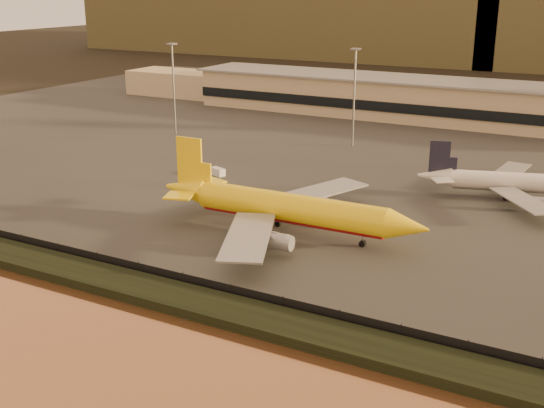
{
  "coord_description": "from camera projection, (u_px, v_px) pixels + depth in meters",
  "views": [
    {
      "loc": [
        55.22,
        -84.64,
        41.62
      ],
      "look_at": [
        2.76,
        12.0,
        5.67
      ],
      "focal_mm": 45.0,
      "sensor_mm": 36.0,
      "label": 1
    }
  ],
  "objects": [
    {
      "name": "gse_vehicle_yellow",
      "position": [
        365.0,
        221.0,
        120.61
      ],
      "size": [
        4.9,
        3.69,
        2.01
      ],
      "primitive_type": "cube",
      "rotation": [
        0.0,
        0.0,
        -0.43
      ],
      "color": "yellow",
      "rests_on": "tarmac"
    },
    {
      "name": "perimeter_fence",
      "position": [
        172.0,
        278.0,
        97.41
      ],
      "size": [
        300.0,
        0.05,
        2.2
      ],
      "primitive_type": "cube",
      "color": "black",
      "rests_on": "tarmac"
    },
    {
      "name": "gse_vehicle_white",
      "position": [
        218.0,
        172.0,
        152.85
      ],
      "size": [
        4.07,
        2.87,
        1.67
      ],
      "primitive_type": "cube",
      "rotation": [
        0.0,
        0.0,
        -0.36
      ],
      "color": "silver",
      "rests_on": "tarmac"
    },
    {
      "name": "dhl_cargo_jet",
      "position": [
        286.0,
        209.0,
        116.62
      ],
      "size": [
        49.65,
        48.78,
        14.87
      ],
      "rotation": [
        0.0,
        0.0,
        0.02
      ],
      "color": "yellow",
      "rests_on": "tarmac"
    },
    {
      "name": "embankment",
      "position": [
        155.0,
        292.0,
        94.26
      ],
      "size": [
        320.0,
        7.0,
        1.4
      ],
      "primitive_type": "cube",
      "color": "black",
      "rests_on": "ground"
    },
    {
      "name": "tarmac",
      "position": [
        406.0,
        140.0,
        188.0
      ],
      "size": [
        320.0,
        220.0,
        0.2
      ],
      "primitive_type": "cube",
      "color": "#2D2D2D",
      "rests_on": "ground"
    },
    {
      "name": "terminal_building",
      "position": [
        393.0,
        98.0,
        218.19
      ],
      "size": [
        202.0,
        25.0,
        12.6
      ],
      "color": "#C9B58B",
      "rests_on": "tarmac"
    },
    {
      "name": "white_narrowbody_jet",
      "position": [
        516.0,
        183.0,
        135.61
      ],
      "size": [
        38.0,
        36.2,
        11.13
      ],
      "rotation": [
        0.0,
        0.0,
        0.3
      ],
      "color": "silver",
      "rests_on": "tarmac"
    },
    {
      "name": "apron_light_masts",
      "position": [
        446.0,
        98.0,
        159.64
      ],
      "size": [
        152.2,
        12.2,
        25.4
      ],
      "color": "slate",
      "rests_on": "tarmac"
    },
    {
      "name": "ground",
      "position": [
        221.0,
        256.0,
        108.67
      ],
      "size": [
        900.0,
        900.0,
        0.0
      ],
      "primitive_type": "plane",
      "color": "black",
      "rests_on": "ground"
    },
    {
      "name": "distant_hills",
      "position": [
        507.0,
        0.0,
        392.34
      ],
      "size": [
        470.0,
        160.0,
        70.0
      ],
      "color": "brown",
      "rests_on": "ground"
    }
  ]
}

